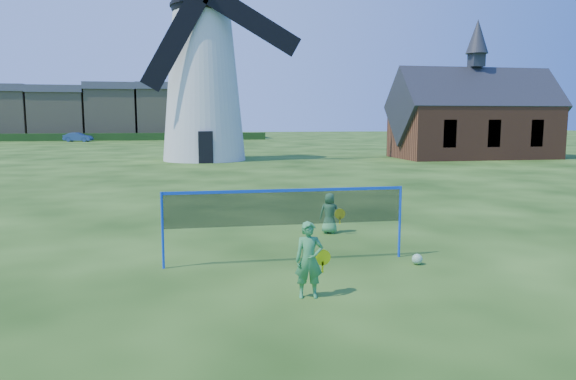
# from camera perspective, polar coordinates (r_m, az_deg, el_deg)

# --- Properties ---
(ground) EXTENTS (220.00, 220.00, 0.00)m
(ground) POSITION_cam_1_polar(r_m,az_deg,el_deg) (11.00, -0.55, -8.14)
(ground) COLOR black
(ground) RESTS_ON ground
(windmill) EXTENTS (13.25, 5.87, 17.96)m
(windmill) POSITION_cam_1_polar(r_m,az_deg,el_deg) (39.16, -9.05, 12.21)
(windmill) COLOR silver
(windmill) RESTS_ON ground
(chapel) EXTENTS (12.19, 5.91, 10.31)m
(chapel) POSITION_cam_1_polar(r_m,az_deg,el_deg) (43.30, 19.18, 7.10)
(chapel) COLOR brown
(chapel) RESTS_ON ground
(badminton_net) EXTENTS (5.05, 0.05, 1.55)m
(badminton_net) POSITION_cam_1_polar(r_m,az_deg,el_deg) (11.05, -0.22, -2.00)
(badminton_net) COLOR blue
(badminton_net) RESTS_ON ground
(player_girl) EXTENTS (0.67, 0.37, 1.29)m
(player_girl) POSITION_cam_1_polar(r_m,az_deg,el_deg) (9.00, 2.26, -7.46)
(player_girl) COLOR #398F4C
(player_girl) RESTS_ON ground
(player_boy) EXTENTS (0.66, 0.49, 1.07)m
(player_boy) POSITION_cam_1_polar(r_m,az_deg,el_deg) (14.03, 4.46, -2.47)
(player_boy) COLOR #4DA05B
(player_boy) RESTS_ON ground
(play_ball) EXTENTS (0.22, 0.22, 0.22)m
(play_ball) POSITION_cam_1_polar(r_m,az_deg,el_deg) (11.43, 13.60, -7.17)
(play_ball) COLOR green
(play_ball) RESTS_ON ground
(terraced_houses) EXTENTS (57.36, 8.40, 8.30)m
(terraced_houses) POSITION_cam_1_polar(r_m,az_deg,el_deg) (85.08, -25.10, 7.55)
(terraced_houses) COLOR #968764
(terraced_houses) RESTS_ON ground
(hedge) EXTENTS (62.00, 0.80, 1.00)m
(hedge) POSITION_cam_1_polar(r_m,az_deg,el_deg) (79.08, -25.40, 5.09)
(hedge) COLOR #193814
(hedge) RESTS_ON ground
(car_right) EXTENTS (3.76, 2.01, 1.18)m
(car_right) POSITION_cam_1_polar(r_m,az_deg,el_deg) (74.62, -21.46, 5.26)
(car_right) COLOR navy
(car_right) RESTS_ON ground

